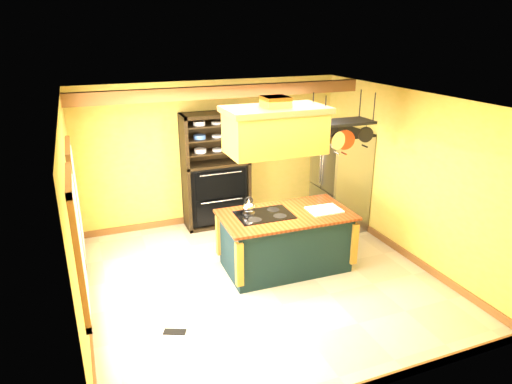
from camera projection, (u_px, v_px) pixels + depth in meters
floor at (262, 279)px, 6.92m from camera, size 5.00×5.00×0.00m
ceiling at (263, 100)px, 6.00m from camera, size 5.00×5.00×0.00m
wall_back at (213, 153)px, 8.64m from camera, size 5.00×0.02×2.70m
wall_front at (364, 282)px, 4.27m from camera, size 5.00×0.02×2.70m
wall_left at (74, 222)px, 5.60m from camera, size 0.02×5.00×2.70m
wall_right at (406, 176)px, 7.32m from camera, size 0.02×5.00×2.70m
ceiling_beam at (224, 92)px, 7.52m from camera, size 5.00×0.15×0.20m
window_near at (79, 245)px, 4.89m from camera, size 0.06×1.06×1.56m
window_far at (76, 201)px, 6.12m from camera, size 0.06×1.06×1.56m
kitchen_island at (285, 240)px, 7.10m from camera, size 2.02×1.15×1.11m
range_hood at (275, 129)px, 6.43m from camera, size 1.45×0.82×0.80m
pot_rack at (342, 128)px, 6.84m from camera, size 0.97×0.46×0.90m
refrigerator at (340, 182)px, 8.49m from camera, size 0.78×0.92×1.80m
hutch at (216, 182)px, 8.60m from camera, size 1.22×0.56×2.16m
floor_register at (175, 332)px, 5.71m from camera, size 0.30×0.22×0.01m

